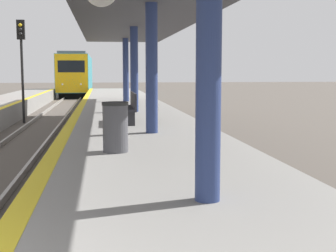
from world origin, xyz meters
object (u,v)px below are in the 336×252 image
object	(u,v)px
train	(77,74)
signal_far	(22,52)
trash_bin	(115,127)
bench	(129,107)

from	to	relation	value
train	signal_far	world-z (taller)	signal_far
train	trash_bin	bearing A→B (deg)	-86.06
trash_bin	bench	size ratio (longest dim) A/B	0.49
trash_bin	train	bearing A→B (deg)	93.94
signal_far	train	bearing A→B (deg)	87.67
train	trash_bin	xyz separation A→B (m)	(2.83, -41.11, -0.76)
bench	train	bearing A→B (deg)	95.41
train	trash_bin	distance (m)	41.21
signal_far	bench	xyz separation A→B (m)	(4.51, -8.73, -1.96)
trash_bin	bench	world-z (taller)	trash_bin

